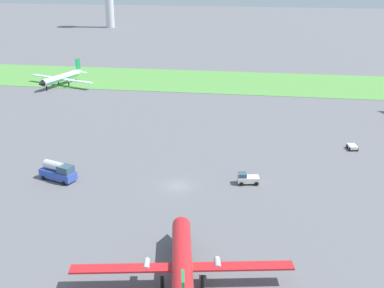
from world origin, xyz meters
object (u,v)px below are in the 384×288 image
object	(u,v)px
fuel_truck_near_gate	(58,171)
pushback_tug_by_runway	(247,179)
airplane_foreground_turboprop	(182,264)
baggage_cart_midfield	(352,147)
airplane_taxiing_turboprop	(62,78)

from	to	relation	value
fuel_truck_near_gate	pushback_tug_by_runway	xyz separation A→B (m)	(31.98, 3.17, -0.67)
airplane_foreground_turboprop	pushback_tug_by_runway	size ratio (longest dim) A/B	6.67
airplane_foreground_turboprop	pushback_tug_by_runway	distance (m)	29.21
baggage_cart_midfield	pushback_tug_by_runway	size ratio (longest dim) A/B	0.69
fuel_truck_near_gate	baggage_cart_midfield	xyz separation A→B (m)	(51.94, 21.80, -1.01)
airplane_foreground_turboprop	fuel_truck_near_gate	size ratio (longest dim) A/B	3.72
airplane_foreground_turboprop	fuel_truck_near_gate	bearing A→B (deg)	35.32
airplane_taxiing_turboprop	fuel_truck_near_gate	bearing A→B (deg)	41.07
airplane_taxiing_turboprop	fuel_truck_near_gate	distance (m)	66.43
fuel_truck_near_gate	baggage_cart_midfield	distance (m)	56.34
airplane_foreground_turboprop	baggage_cart_midfield	size ratio (longest dim) A/B	9.72
fuel_truck_near_gate	baggage_cart_midfield	bearing A→B (deg)	42.61
airplane_foreground_turboprop	airplane_taxiing_turboprop	size ratio (longest dim) A/B	1.21
airplane_foreground_turboprop	pushback_tug_by_runway	xyz separation A→B (m)	(6.39, 28.43, -1.92)
airplane_taxiing_turboprop	pushback_tug_by_runway	xyz separation A→B (m)	(56.43, -58.59, -1.51)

